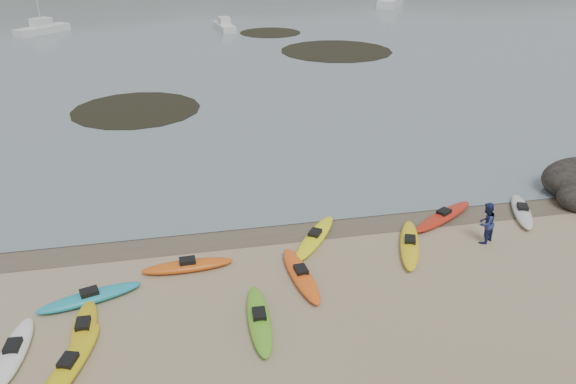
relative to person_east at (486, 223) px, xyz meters
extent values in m
plane|color=tan|center=(-7.09, 2.80, -0.83)|extent=(600.00, 600.00, 0.00)
plane|color=brown|center=(-7.09, 2.50, -0.82)|extent=(60.00, 60.00, 0.00)
ellipsoid|color=white|center=(-16.19, -3.14, -0.66)|extent=(0.91, 3.06, 0.34)
ellipsoid|color=#FFFA15|center=(-6.33, 1.33, -0.66)|extent=(2.69, 3.46, 0.34)
ellipsoid|color=#FF5D16|center=(-7.42, -1.03, -0.66)|extent=(1.01, 3.62, 0.34)
ellipsoid|color=silver|center=(2.72, 1.71, -0.66)|extent=(1.91, 3.26, 0.34)
ellipsoid|color=#DB5813|center=(-11.20, 0.32, -0.66)|extent=(3.23, 0.81, 0.34)
ellipsoid|color=#61B925|center=(-9.20, -3.13, -0.66)|extent=(0.87, 3.52, 0.34)
ellipsoid|color=yellow|center=(-14.59, -4.07, -0.66)|extent=(1.82, 3.69, 0.34)
ellipsoid|color=teal|center=(-14.38, -0.91, -0.66)|extent=(3.38, 1.66, 0.34)
ellipsoid|color=red|center=(-0.71, 1.96, -0.66)|extent=(3.66, 2.61, 0.34)
ellipsoid|color=yellow|center=(-2.96, 0.13, -0.66)|extent=(2.04, 3.70, 0.34)
ellipsoid|color=gold|center=(-14.38, -2.53, -0.66)|extent=(0.74, 2.91, 0.34)
imported|color=navy|center=(0.00, 0.00, 0.00)|extent=(1.01, 0.95, 1.65)
cylinder|color=black|center=(-13.72, 20.21, -0.80)|extent=(8.37, 8.37, 0.04)
cylinder|color=black|center=(4.51, 35.95, -0.80)|extent=(10.78, 10.78, 0.04)
cylinder|color=black|center=(0.02, 47.18, -0.80)|extent=(6.90, 6.90, 0.04)
cube|color=silver|center=(-25.08, 51.98, -0.38)|extent=(5.50, 6.09, 0.90)
cube|color=silver|center=(-4.83, 50.23, -0.44)|extent=(2.25, 5.63, 0.77)
cube|color=silver|center=(21.89, 66.85, -0.21)|extent=(6.66, 8.81, 1.23)
ellipsoid|color=#384235|center=(-52.09, 197.80, -18.83)|extent=(220.00, 120.00, 80.00)
ellipsoid|color=#384235|center=(27.91, 192.80, -16.13)|extent=(200.00, 110.00, 68.00)
ellipsoid|color=#384235|center=(112.91, 202.80, -17.93)|extent=(230.00, 130.00, 76.00)
camera|label=1|loc=(-11.12, -16.76, 10.20)|focal=35.00mm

